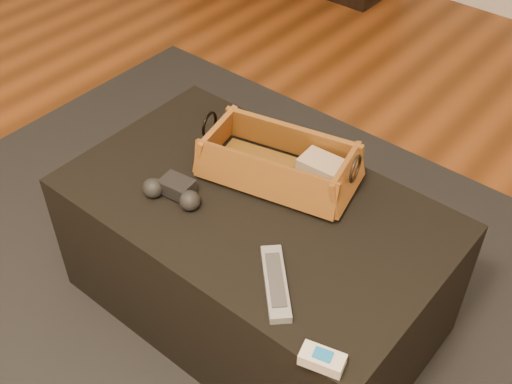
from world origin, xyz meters
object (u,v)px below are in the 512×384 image
Objects in this scene: silver_remote at (276,282)px; cream_gadget at (322,359)px; game_controller at (173,191)px; tv_remote at (269,171)px; wicker_basket at (279,164)px; ottoman at (255,257)px.

silver_remote is 1.86× the size of cream_gadget.
game_controller is 0.93× the size of silver_remote.
tv_remote reaches higher than cream_gadget.
wicker_basket reaches higher than silver_remote.
silver_remote is 0.22m from cream_gadget.
silver_remote is (0.22, -0.30, -0.04)m from wicker_basket.
wicker_basket is at bearing 127.06° from silver_remote.
silver_remote is at bearing 153.24° from cream_gadget.
tv_remote reaches higher than silver_remote.
ottoman is 0.26m from tv_remote.
cream_gadget is at bearing -43.26° from wicker_basket.
cream_gadget is at bearing -15.43° from game_controller.
tv_remote is (-0.03, 0.09, 0.24)m from ottoman.
cream_gadget reaches higher than ottoman.
game_controller is at bearing 171.04° from silver_remote.
silver_remote is (0.38, -0.06, -0.02)m from game_controller.
wicker_basket is 2.44× the size of silver_remote.
ottoman is 2.22× the size of wicker_basket.
wicker_basket reaches higher than cream_gadget.
wicker_basket is (0.02, 0.02, 0.02)m from tv_remote.
tv_remote is 0.48× the size of wicker_basket.
silver_remote reaches higher than ottoman.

